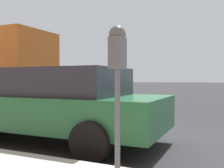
% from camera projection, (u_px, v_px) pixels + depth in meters
% --- Properties ---
extents(ground_plane, '(220.00, 220.00, 0.00)m').
position_uv_depth(ground_plane, '(151.00, 141.00, 5.35)').
color(ground_plane, '#2B2B2D').
extents(parking_meter, '(0.21, 0.19, 1.67)m').
position_uv_depth(parking_meter, '(117.00, 62.00, 2.83)').
color(parking_meter, '#4C5156').
rests_on(parking_meter, sidewalk).
extents(car_green, '(2.11, 4.68, 1.47)m').
position_uv_depth(car_green, '(52.00, 103.00, 5.31)').
color(car_green, '#1E5B33').
rests_on(car_green, ground_plane).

